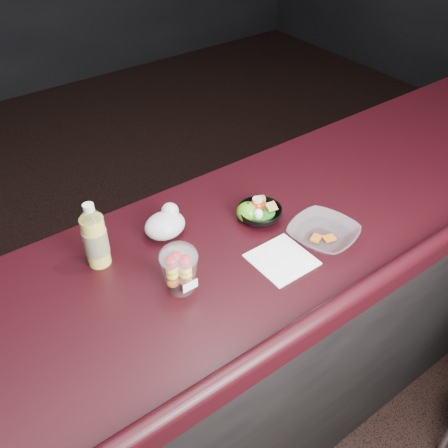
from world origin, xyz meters
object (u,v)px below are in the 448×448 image
(lemonade_bottle, at_px, (95,239))
(takeout_bowl, at_px, (323,234))
(snack_bowl, at_px, (259,213))
(green_apple, at_px, (248,212))
(fruit_cup, at_px, (179,268))

(lemonade_bottle, bearing_deg, takeout_bowl, -28.04)
(snack_bowl, distance_m, takeout_bowl, 0.21)
(green_apple, bearing_deg, fruit_cup, -159.60)
(green_apple, relative_size, snack_bowl, 0.50)
(lemonade_bottle, xyz_separation_m, fruit_cup, (0.13, -0.22, -0.01))
(fruit_cup, xyz_separation_m, green_apple, (0.32, 0.12, -0.04))
(lemonade_bottle, height_order, fruit_cup, lemonade_bottle)
(lemonade_bottle, distance_m, fruit_cup, 0.25)
(fruit_cup, bearing_deg, takeout_bowl, -10.90)
(lemonade_bottle, height_order, takeout_bowl, lemonade_bottle)
(fruit_cup, height_order, takeout_bowl, fruit_cup)
(snack_bowl, bearing_deg, lemonade_bottle, 166.45)
(green_apple, relative_size, takeout_bowl, 0.31)
(green_apple, height_order, takeout_bowl, green_apple)
(snack_bowl, relative_size, takeout_bowl, 0.61)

